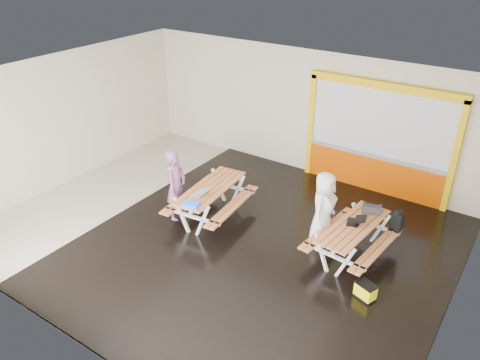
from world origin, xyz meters
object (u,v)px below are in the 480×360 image
Objects in this scene: picnic_table_right at (353,233)px; blue_pouch at (191,205)px; toolbox at (372,209)px; person_right at (323,208)px; backpack at (397,220)px; laptop_right at (356,221)px; person_left at (176,185)px; picnic_table_left at (211,195)px; dark_case at (337,246)px; fluke_bag at (365,291)px; laptop_left at (201,192)px.

picnic_table_right is 3.50m from blue_pouch.
toolbox is at bearing 31.51° from blue_pouch.
backpack is at bearing -70.38° from person_right.
laptop_right is 1.04× the size of toolbox.
person_right is (3.30, 1.06, -0.04)m from person_left.
picnic_table_left is 1.05× the size of picnic_table_right.
picnic_table_right is 4.82× the size of backpack.
blue_pouch is 0.75× the size of backpack.
backpack is 1.38m from dark_case.
person_left is 4.11× the size of toolbox.
laptop_right is 0.98m from backpack.
laptop_right is 0.99× the size of fluke_bag.
fluke_bag is (1.53, -1.29, -0.65)m from person_right.
blue_pouch is at bearing -155.66° from laptop_right.
picnic_table_right is at bearing 22.94° from blue_pouch.
fluke_bag is (3.96, 0.26, -0.70)m from blue_pouch.
laptop_left is 3.26m from dark_case.
laptop_left is 3.49m from laptop_right.
picnic_table_right reaches higher than fluke_bag.
backpack is 0.99× the size of fluke_bag.
person_left is 3.94m from dark_case.
laptop_right is at bearing -91.84° from person_left.
person_left reaches higher than dark_case.
laptop_right is 1.00× the size of backpack.
picnic_table_right is at bearing -87.00° from laptop_right.
toolbox is at bearing -84.82° from person_left.
picnic_table_left is 3.69m from toolbox.
picnic_table_right is 5.01× the size of toolbox.
picnic_table_right is at bearing -99.47° from toolbox.
blue_pouch is 0.75× the size of fluke_bag.
laptop_left reaches higher than backpack.
picnic_table_left is 2.70m from person_right.
laptop_left reaches higher than blue_pouch.
picnic_table_right is 4.18m from person_left.
picnic_table_left is 0.85m from person_left.
backpack is (4.06, 1.23, 0.09)m from picnic_table_left.
toolbox reaches higher than fluke_bag.
toolbox is at bearing 54.20° from dark_case.
laptop_right is at bearing 5.20° from dark_case.
fluke_bag is (4.12, -0.29, -0.70)m from laptop_left.
laptop_right is (-0.00, 0.09, 0.24)m from picnic_table_right.
picnic_table_right is 1.39m from fluke_bag.
blue_pouch is (0.86, -0.49, 0.01)m from person_left.
picnic_table_right is 0.26m from laptop_right.
person_right is at bearing -156.82° from backpack.
dark_case is (3.75, 0.93, -0.77)m from person_left.
fluke_bag is (4.15, -0.68, -0.44)m from picnic_table_left.
toolbox reaches higher than blue_pouch.
person_right is 0.78m from laptop_right.
backpack reaches higher than picnic_table_right.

